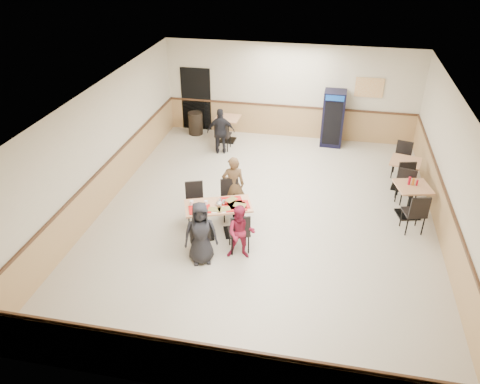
% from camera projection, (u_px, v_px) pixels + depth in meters
% --- Properties ---
extents(ground, '(10.00, 10.00, 0.00)m').
position_uv_depth(ground, '(265.00, 217.00, 11.32)').
color(ground, beige).
rests_on(ground, ground).
extents(room_shell, '(10.00, 10.00, 10.00)m').
position_uv_depth(room_shell, '(343.00, 156.00, 12.88)').
color(room_shell, silver).
rests_on(room_shell, ground).
extents(main_table, '(1.62, 1.20, 0.78)m').
position_uv_depth(main_table, '(218.00, 215.00, 10.44)').
color(main_table, black).
rests_on(main_table, ground).
extents(main_chairs, '(1.81, 2.06, 0.99)m').
position_uv_depth(main_chairs, '(216.00, 216.00, 10.44)').
color(main_chairs, black).
rests_on(main_chairs, ground).
extents(diner_woman_left, '(0.80, 0.66, 1.41)m').
position_uv_depth(diner_woman_left, '(201.00, 233.00, 9.52)').
color(diner_woman_left, black).
rests_on(diner_woman_left, ground).
extents(diner_woman_right, '(0.66, 0.54, 1.24)m').
position_uv_depth(diner_woman_right, '(241.00, 233.00, 9.68)').
color(diner_woman_right, maroon).
rests_on(diner_woman_right, ground).
extents(diner_man_opposite, '(0.62, 0.50, 1.49)m').
position_uv_depth(diner_man_opposite, '(233.00, 185.00, 11.14)').
color(diner_man_opposite, brown).
rests_on(diner_man_opposite, ground).
extents(lone_diner, '(0.88, 0.51, 1.41)m').
position_uv_depth(lone_diner, '(221.00, 131.00, 14.06)').
color(lone_diner, black).
rests_on(lone_diner, ground).
extents(tabletop_clutter, '(1.35, 0.98, 0.12)m').
position_uv_depth(tabletop_clutter, '(223.00, 205.00, 10.26)').
color(tabletop_clutter, red).
rests_on(tabletop_clutter, main_table).
extents(side_table_near, '(0.92, 0.92, 0.82)m').
position_uv_depth(side_table_near, '(411.00, 196.00, 11.11)').
color(side_table_near, black).
rests_on(side_table_near, ground).
extents(side_table_near_chair_south, '(0.58, 0.58, 1.04)m').
position_uv_depth(side_table_near_chair_south, '(414.00, 211.00, 10.57)').
color(side_table_near_chair_south, black).
rests_on(side_table_near_chair_south, ground).
extents(side_table_near_chair_north, '(0.58, 0.58, 1.04)m').
position_uv_depth(side_table_near_chair_north, '(408.00, 184.00, 11.67)').
color(side_table_near_chair_north, black).
rests_on(side_table_near_chair_north, ground).
extents(side_table_far, '(0.90, 0.90, 0.80)m').
position_uv_depth(side_table_far, '(404.00, 170.00, 12.27)').
color(side_table_far, black).
rests_on(side_table_far, ground).
extents(side_table_far_chair_south, '(0.57, 0.57, 1.02)m').
position_uv_depth(side_table_far_chair_south, '(406.00, 183.00, 11.74)').
color(side_table_far_chair_south, black).
rests_on(side_table_far_chair_south, ground).
extents(side_table_far_chair_north, '(0.57, 0.57, 1.02)m').
position_uv_depth(side_table_far_chair_north, '(402.00, 160.00, 12.83)').
color(side_table_far_chair_north, black).
rests_on(side_table_far_chair_north, ground).
extents(condiment_caddy, '(0.23, 0.06, 0.20)m').
position_uv_depth(condiment_caddy, '(412.00, 181.00, 10.97)').
color(condiment_caddy, '#A70B1E').
rests_on(condiment_caddy, side_table_near).
extents(back_table, '(0.77, 0.77, 0.80)m').
position_uv_depth(back_table, '(228.00, 125.00, 14.91)').
color(back_table, black).
rests_on(back_table, ground).
extents(back_table_chair_lone, '(0.49, 0.49, 1.01)m').
position_uv_depth(back_table_chair_lone, '(223.00, 134.00, 14.38)').
color(back_table_chair_lone, black).
rests_on(back_table_chair_lone, ground).
extents(pepsi_cooler, '(0.68, 0.68, 1.74)m').
position_uv_depth(pepsi_cooler, '(333.00, 118.00, 14.52)').
color(pepsi_cooler, black).
rests_on(pepsi_cooler, ground).
extents(trash_bin, '(0.47, 0.47, 0.74)m').
position_uv_depth(trash_bin, '(196.00, 123.00, 15.49)').
color(trash_bin, black).
rests_on(trash_bin, ground).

